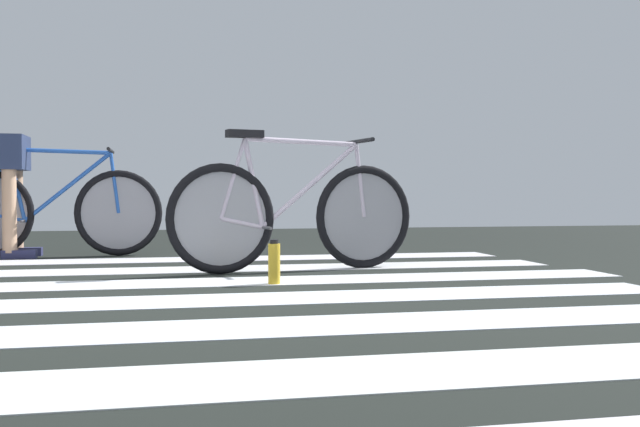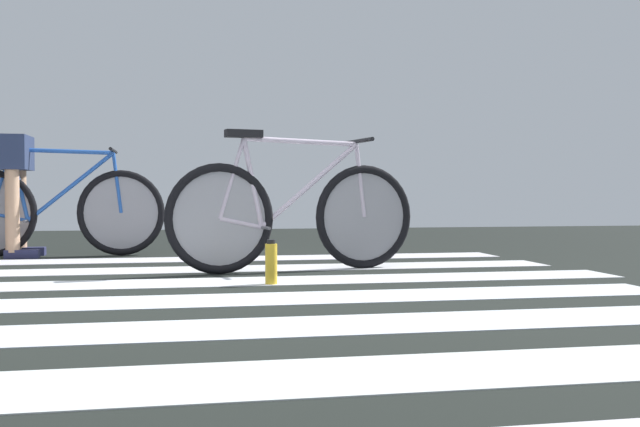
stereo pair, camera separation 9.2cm
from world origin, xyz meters
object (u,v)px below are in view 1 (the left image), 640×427
object	(u,v)px
cyclist_2_of_2	(13,179)
water_bottle	(274,263)
bicycle_2_of_2	(54,210)
bicycle_1_of_2	(295,214)

from	to	relation	value
cyclist_2_of_2	water_bottle	distance (m)	2.90
bicycle_2_of_2	cyclist_2_of_2	xyz separation A→B (m)	(-0.31, -0.00, 0.26)
bicycle_1_of_2	bicycle_2_of_2	xyz separation A→B (m)	(-1.75, 1.51, 0.00)
bicycle_1_of_2	bicycle_2_of_2	size ratio (longest dim) A/B	0.99
cyclist_2_of_2	water_bottle	size ratio (longest dim) A/B	3.85
cyclist_2_of_2	bicycle_1_of_2	bearing A→B (deg)	-36.40
bicycle_2_of_2	water_bottle	world-z (taller)	bicycle_2_of_2
bicycle_1_of_2	water_bottle	world-z (taller)	bicycle_1_of_2
bicycle_1_of_2	water_bottle	xyz separation A→B (m)	(-0.24, -0.69, -0.26)
bicycle_1_of_2	water_bottle	distance (m)	0.78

